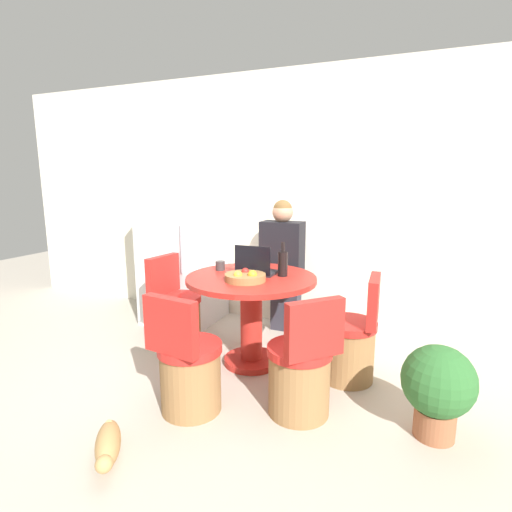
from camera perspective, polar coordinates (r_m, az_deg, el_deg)
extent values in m
plane|color=#B2A899|center=(3.28, -4.20, -16.94)|extent=(12.00, 12.00, 0.00)
cube|color=silver|center=(4.20, 4.35, 7.83)|extent=(7.00, 0.06, 2.60)
cube|color=white|center=(4.35, -10.40, 0.86)|extent=(0.73, 0.70, 1.56)
cube|color=silver|center=(4.06, -13.12, 0.03)|extent=(0.70, 0.01, 1.46)
cylinder|color=gray|center=(3.92, -10.66, 0.87)|extent=(0.02, 0.02, 0.47)
cylinder|color=#B2261E|center=(3.48, -0.66, -14.65)|extent=(0.46, 0.46, 0.05)
cylinder|color=#B2261E|center=(3.34, -0.67, -9.13)|extent=(0.18, 0.18, 0.66)
cylinder|color=#B2261E|center=(3.24, -0.69, -3.27)|extent=(1.06, 1.06, 0.04)
cylinder|color=olive|center=(2.83, -9.29, -17.16)|extent=(0.40, 0.40, 0.41)
cylinder|color=red|center=(2.72, -9.45, -12.81)|extent=(0.43, 0.43, 0.06)
cube|color=red|center=(2.53, -12.10, -9.78)|extent=(0.39, 0.12, 0.36)
cylinder|color=olive|center=(3.84, -10.97, -9.37)|extent=(0.40, 0.40, 0.41)
cylinder|color=red|center=(3.77, -11.10, -6.02)|extent=(0.43, 0.43, 0.06)
cube|color=red|center=(3.83, -13.15, -2.63)|extent=(0.12, 0.39, 0.36)
cylinder|color=olive|center=(2.77, 6.15, -17.66)|extent=(0.40, 0.40, 0.41)
cylinder|color=red|center=(2.67, 6.26, -13.24)|extent=(0.43, 0.43, 0.06)
cube|color=red|center=(2.45, 8.41, -10.28)|extent=(0.31, 0.33, 0.36)
cylinder|color=olive|center=(3.25, 12.92, -13.40)|extent=(0.40, 0.40, 0.41)
cylinder|color=red|center=(3.16, 13.11, -9.52)|extent=(0.43, 0.43, 0.06)
cube|color=red|center=(3.08, 16.46, -6.15)|extent=(0.09, 0.39, 0.36)
cube|color=#2D2D38|center=(4.13, 4.28, -7.30)|extent=(0.28, 0.16, 0.47)
cube|color=#2D2D38|center=(3.99, 4.07, -3.40)|extent=(0.32, 0.36, 0.14)
cube|color=black|center=(3.85, 3.75, 1.08)|extent=(0.40, 0.22, 0.52)
sphere|color=tan|center=(3.80, 3.82, 6.27)|extent=(0.20, 0.20, 0.20)
sphere|color=brown|center=(3.80, 3.83, 6.64)|extent=(0.18, 0.18, 0.18)
cube|color=#232328|center=(3.34, 0.25, -2.31)|extent=(0.31, 0.23, 0.02)
cube|color=black|center=(3.21, -0.54, -0.59)|extent=(0.31, 0.01, 0.23)
cylinder|color=olive|center=(3.09, -1.55, -3.07)|extent=(0.32, 0.32, 0.05)
sphere|color=orange|center=(3.04, -0.52, -2.70)|extent=(0.07, 0.07, 0.07)
sphere|color=red|center=(3.15, -1.54, -2.24)|extent=(0.06, 0.06, 0.06)
sphere|color=gold|center=(3.04, -2.60, -2.73)|extent=(0.07, 0.07, 0.07)
cylinder|color=#383333|center=(3.45, -5.13, -1.38)|extent=(0.08, 0.08, 0.08)
cylinder|color=black|center=(3.23, 3.85, -1.13)|extent=(0.08, 0.08, 0.20)
cylinder|color=black|center=(3.21, 3.88, 1.30)|extent=(0.03, 0.03, 0.08)
ellipsoid|color=tan|center=(2.60, -20.37, -23.80)|extent=(0.34, 0.38, 0.16)
sphere|color=tan|center=(2.41, -20.90, -26.02)|extent=(0.09, 0.09, 0.09)
cylinder|color=tan|center=(2.73, -20.06, -21.50)|extent=(0.12, 0.15, 0.13)
cylinder|color=#935638|center=(2.82, 24.13, -20.88)|extent=(0.24, 0.24, 0.18)
sphere|color=#2D662D|center=(2.69, 24.61, -15.92)|extent=(0.43, 0.43, 0.43)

